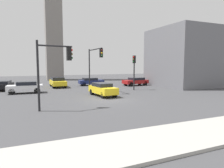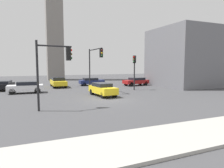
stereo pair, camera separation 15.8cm
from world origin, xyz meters
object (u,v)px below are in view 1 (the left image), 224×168
(traffic_light_2, at_px, (54,62))
(car_3, at_px, (58,82))
(car_0, at_px, (136,81))
(car_4, at_px, (25,87))
(traffic_light_0, at_px, (95,60))
(car_5, at_px, (103,89))
(car_2, at_px, (4,85))
(car_1, at_px, (91,81))
(traffic_light_1, at_px, (134,66))

(traffic_light_2, relative_size, car_3, 1.06)
(car_0, height_order, car_4, car_4)
(traffic_light_2, bearing_deg, traffic_light_0, 48.27)
(car_3, relative_size, car_5, 1.15)
(car_0, xyz_separation_m, car_3, (-11.96, 2.72, 0.08))
(traffic_light_0, xyz_separation_m, car_4, (-7.99, 1.94, -3.21))
(traffic_light_2, bearing_deg, car_2, 102.23)
(traffic_light_2, bearing_deg, car_5, 33.67)
(traffic_light_2, relative_size, car_1, 1.25)
(traffic_light_1, bearing_deg, car_2, -57.35)
(car_1, xyz_separation_m, car_4, (-9.75, -5.60, 0.08))
(car_0, xyz_separation_m, car_2, (-19.10, 1.75, -0.02))
(car_2, height_order, car_3, car_3)
(traffic_light_1, bearing_deg, car_3, -75.31)
(car_2, distance_m, car_5, 14.29)
(car_4, bearing_deg, car_2, -56.11)
(traffic_light_1, xyz_separation_m, car_5, (-5.64, -3.20, -2.46))
(car_2, relative_size, car_4, 1.12)
(traffic_light_1, relative_size, car_3, 0.95)
(traffic_light_2, bearing_deg, car_0, 35.27)
(car_0, distance_m, car_2, 19.18)
(traffic_light_0, bearing_deg, traffic_light_2, -37.85)
(car_0, height_order, car_2, car_0)
(traffic_light_1, bearing_deg, car_1, -100.57)
(traffic_light_1, relative_size, car_2, 1.02)
(traffic_light_0, xyz_separation_m, traffic_light_1, (5.36, -0.35, -0.74))
(traffic_light_1, height_order, car_1, traffic_light_1)
(car_0, relative_size, car_5, 1.02)
(car_3, bearing_deg, car_1, 92.98)
(car_0, relative_size, car_2, 0.95)
(traffic_light_2, xyz_separation_m, car_4, (-2.20, 10.16, -2.77))
(traffic_light_0, xyz_separation_m, car_3, (-3.56, 7.19, -3.17))
(traffic_light_2, xyz_separation_m, car_1, (7.55, 15.75, -2.84))
(car_3, xyz_separation_m, car_4, (-4.42, -5.25, -0.04))
(car_1, distance_m, car_3, 5.34)
(traffic_light_0, distance_m, car_4, 8.82)
(car_4, bearing_deg, traffic_light_2, 103.74)
(traffic_light_1, bearing_deg, car_4, -44.84)
(car_4, bearing_deg, traffic_light_0, 167.86)
(car_2, xyz_separation_m, car_3, (7.14, 0.97, 0.10))
(traffic_light_2, relative_size, car_4, 1.28)
(car_0, relative_size, car_3, 0.88)
(traffic_light_0, bearing_deg, traffic_light_1, 83.56)
(car_3, distance_m, car_5, 11.24)
(traffic_light_0, height_order, car_4, traffic_light_0)
(traffic_light_0, distance_m, traffic_light_1, 5.43)
(car_0, distance_m, car_1, 7.30)
(traffic_light_0, height_order, car_5, traffic_light_0)
(traffic_light_1, xyz_separation_m, traffic_light_2, (-11.15, -7.86, 0.30))
(car_2, bearing_deg, car_4, -141.01)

